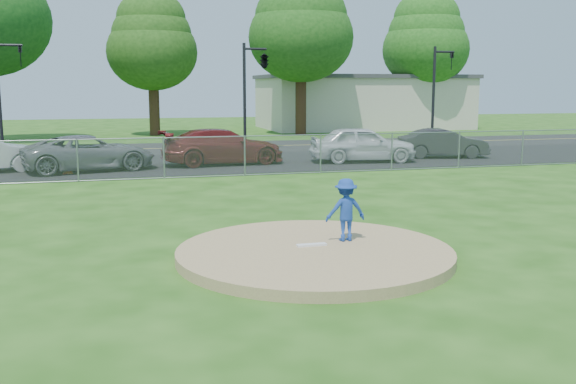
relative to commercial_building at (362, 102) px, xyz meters
name	(u,v)px	position (x,y,z in m)	size (l,w,h in m)	color
ground	(228,184)	(-16.00, -28.00, -2.16)	(120.00, 120.00, 0.00)	#1D4910
pitchers_mound	(315,253)	(-16.00, -38.00, -2.06)	(5.40, 5.40, 0.20)	#997F54
pitching_rubber	(312,245)	(-16.00, -37.80, -1.94)	(0.60, 0.15, 0.04)	white
chain_link_fence	(218,157)	(-16.00, -26.00, -1.41)	(40.00, 0.06, 1.50)	gray
parking_lot	(203,163)	(-16.00, -21.50, -2.15)	(50.00, 8.00, 0.01)	black
street	(185,148)	(-16.00, -14.00, -2.16)	(60.00, 7.00, 0.01)	black
commercial_building	(362,102)	(0.00, 0.00, 0.00)	(16.40, 9.40, 4.30)	beige
tree_center	(152,40)	(-17.00, -4.00, 4.31)	(6.16, 6.16, 9.84)	#372114
tree_right	(301,24)	(-7.00, -6.00, 5.49)	(7.28, 7.28, 11.63)	#341E13
tree_far_right	(426,39)	(4.00, -3.00, 4.90)	(6.72, 6.72, 10.74)	#382114
traffic_signal_left	(4,86)	(-24.76, -16.00, 1.20)	(1.28, 0.20, 5.60)	black
traffic_signal_center	(262,62)	(-12.03, -16.00, 2.45)	(1.42, 2.48, 5.60)	black
traffic_signal_right	(437,86)	(-1.76, -16.00, 1.20)	(1.28, 0.20, 5.60)	black
pitcher	(346,210)	(-15.20, -37.55, -1.32)	(0.83, 0.48, 1.28)	#1B3E96
traffic_cone	(67,165)	(-21.52, -23.67, -1.81)	(0.35, 0.35, 0.68)	#E3500B
parked_car_gray	(89,153)	(-20.71, -22.89, -1.44)	(2.36, 5.13, 1.43)	slate
parked_car_darkred	(223,147)	(-15.20, -22.17, -1.38)	(2.15, 5.30, 1.54)	maroon
parked_car_pearl	(363,144)	(-9.01, -22.86, -1.35)	(1.89, 4.70, 1.60)	silver
parked_car_charcoal	(443,143)	(-4.65, -22.19, -1.47)	(1.44, 4.13, 1.36)	#28282B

